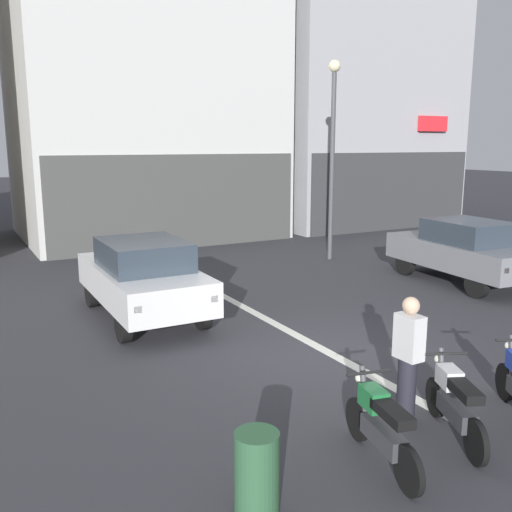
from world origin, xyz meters
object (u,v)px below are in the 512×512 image
(car_red_down_street, at_px, (176,215))
(motorcycle_green_row_leftmost, at_px, (381,426))
(car_white_crossing_near, at_px, (143,276))
(motorcycle_white_row_left_mid, at_px, (455,402))
(person_by_motorcycles, at_px, (408,359))
(trash_bin, at_px, (257,474))
(street_lamp, at_px, (333,139))
(car_grey_parked_kerbside, at_px, (464,249))

(car_red_down_street, relative_size, motorcycle_green_row_leftmost, 2.51)
(car_white_crossing_near, distance_m, motorcycle_white_row_left_mid, 6.79)
(person_by_motorcycles, bearing_deg, trash_bin, -164.78)
(street_lamp, relative_size, trash_bin, 7.02)
(car_red_down_street, xyz_separation_m, motorcycle_green_row_leftmost, (-3.61, -15.79, -0.43))
(trash_bin, bearing_deg, car_red_down_street, 71.74)
(motorcycle_white_row_left_mid, bearing_deg, motorcycle_green_row_leftmost, -179.19)
(trash_bin, bearing_deg, car_grey_parked_kerbside, 31.30)
(motorcycle_green_row_leftmost, bearing_deg, car_grey_parked_kerbside, 36.00)
(car_grey_parked_kerbside, xyz_separation_m, person_by_motorcycles, (-6.58, -4.87, -0.03))
(car_red_down_street, height_order, trash_bin, car_red_down_street)
(street_lamp, distance_m, person_by_motorcycles, 10.93)
(motorcycle_white_row_left_mid, relative_size, person_by_motorcycles, 0.93)
(motorcycle_white_row_left_mid, bearing_deg, street_lamp, 61.72)
(car_white_crossing_near, height_order, person_by_motorcycles, person_by_motorcycles)
(car_white_crossing_near, height_order, car_red_down_street, same)
(car_white_crossing_near, bearing_deg, street_lamp, 23.97)
(street_lamp, bearing_deg, car_grey_parked_kerbside, -74.46)
(motorcycle_green_row_leftmost, bearing_deg, car_white_crossing_near, 95.48)
(car_red_down_street, distance_m, motorcycle_white_row_left_mid, 15.96)
(car_grey_parked_kerbside, distance_m, trash_bin, 10.74)
(car_red_down_street, relative_size, street_lamp, 0.69)
(street_lamp, relative_size, motorcycle_green_row_leftmost, 3.63)
(car_grey_parked_kerbside, height_order, motorcycle_white_row_left_mid, car_grey_parked_kerbside)
(car_grey_parked_kerbside, xyz_separation_m, motorcycle_white_row_left_mid, (-6.35, -5.45, -0.43))
(motorcycle_white_row_left_mid, xyz_separation_m, person_by_motorcycles, (-0.23, 0.58, 0.40))
(car_red_down_street, bearing_deg, car_white_crossing_near, -114.65)
(car_grey_parked_kerbside, height_order, motorcycle_green_row_leftmost, car_grey_parked_kerbside)
(car_grey_parked_kerbside, xyz_separation_m, motorcycle_green_row_leftmost, (-7.53, -5.47, -0.43))
(car_red_down_street, height_order, motorcycle_white_row_left_mid, car_red_down_street)
(street_lamp, xyz_separation_m, trash_bin, (-8.00, -9.76, -3.27))
(car_white_crossing_near, bearing_deg, motorcycle_white_row_left_mid, -74.58)
(person_by_motorcycles, height_order, trash_bin, person_by_motorcycles)
(car_grey_parked_kerbside, bearing_deg, car_red_down_street, 110.80)
(person_by_motorcycles, distance_m, trash_bin, 2.71)
(motorcycle_green_row_leftmost, relative_size, motorcycle_white_row_left_mid, 1.06)
(car_red_down_street, height_order, person_by_motorcycles, person_by_motorcycles)
(motorcycle_green_row_leftmost, distance_m, motorcycle_white_row_left_mid, 1.17)
(car_white_crossing_near, height_order, motorcycle_green_row_leftmost, car_white_crossing_near)
(street_lamp, height_order, trash_bin, street_lamp)
(car_red_down_street, distance_m, trash_bin, 16.74)
(motorcycle_green_row_leftmost, xyz_separation_m, person_by_motorcycles, (0.95, 0.60, 0.40))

